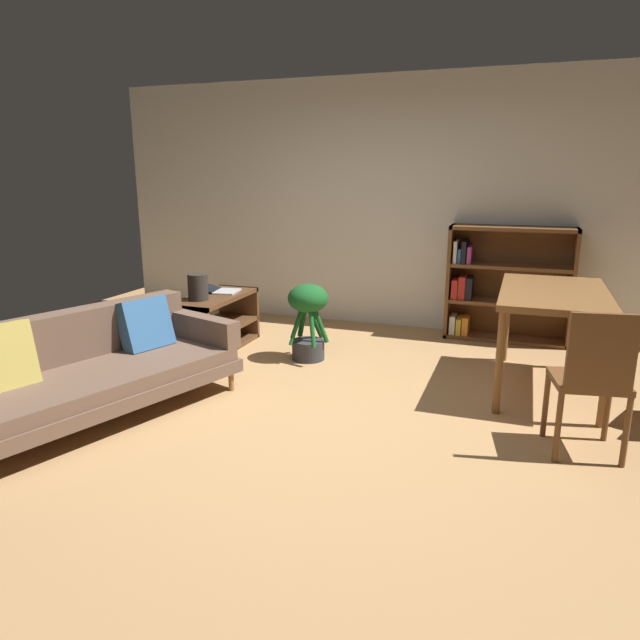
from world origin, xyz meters
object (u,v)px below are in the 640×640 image
desk_speaker (198,287)px  dining_table (553,301)px  potted_floor_plant (308,315)px  fabric_couch (88,366)px  bookshelf (501,284)px  media_console (215,323)px  dining_chair_far (593,376)px  open_laptop (220,290)px

desk_speaker → dining_table: (3.08, 0.15, 0.07)m
potted_floor_plant → fabric_couch: bearing=-121.2°
bookshelf → media_console: bearing=-153.0°
dining_table → dining_chair_far: bearing=-80.0°
desk_speaker → bookshelf: bearing=30.4°
potted_floor_plant → dining_table: bearing=-1.7°
fabric_couch → open_laptop: fabric_couch is taller
potted_floor_plant → bookshelf: bearing=39.5°
fabric_couch → potted_floor_plant: bearing=58.8°
open_laptop → media_console: bearing=-79.3°
fabric_couch → potted_floor_plant: size_ratio=3.06×
media_console → bookshelf: 2.94m
fabric_couch → desk_speaker: 1.51m
potted_floor_plant → desk_speaker: bearing=-168.1°
potted_floor_plant → dining_chair_far: dining_chair_far is taller
bookshelf → desk_speaker: bearing=-149.6°
media_console → open_laptop: size_ratio=2.32×
media_console → open_laptop: open_laptop is taller
media_console → potted_floor_plant: bearing=-0.5°
desk_speaker → potted_floor_plant: desk_speaker is taller
open_laptop → dining_table: (3.08, -0.25, 0.17)m
dining_table → dining_chair_far: 1.17m
dining_table → dining_chair_far: size_ratio=1.49×
potted_floor_plant → bookshelf: size_ratio=0.58×
dining_table → bookshelf: bookshelf is taller
potted_floor_plant → dining_chair_far: 2.57m
media_console → open_laptop: 0.35m
media_console → dining_table: dining_table is taller
media_console → dining_chair_far: bearing=-20.4°
media_console → potted_floor_plant: size_ratio=1.44×
desk_speaker → open_laptop: bearing=89.8°
media_console → desk_speaker: desk_speaker is taller
desk_speaker → dining_chair_far: (3.28, -0.99, -0.13)m
bookshelf → dining_table: bearing=-72.6°
open_laptop → potted_floor_plant: bearing=-10.3°
media_console → open_laptop: (-0.03, 0.18, 0.30)m
open_laptop → desk_speaker: size_ratio=1.81×
dining_chair_far → desk_speaker: bearing=163.3°
fabric_couch → bookshelf: (2.65, 3.04, 0.21)m
dining_chair_far → media_console: bearing=159.6°
fabric_couch → media_console: bearing=88.4°
media_console → potted_floor_plant: 1.00m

